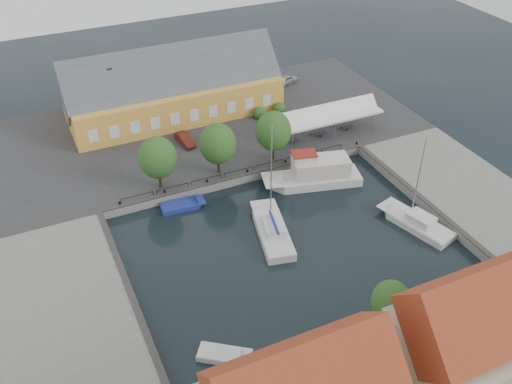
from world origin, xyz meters
The scene contains 16 objects.
ground centered at (0.00, 0.00, 0.00)m, with size 140.00×140.00×0.00m, color black.
north_quay centered at (0.00, 23.00, 0.50)m, with size 56.00×26.00×1.00m, color #2D2D30.
west_quay centered at (-22.00, -2.00, 0.50)m, with size 12.00×24.00×1.00m, color slate.
east_quay centered at (22.00, -2.00, 0.50)m, with size 12.00×24.00×1.00m, color slate.
quay_edge_fittings centered at (0.02, 4.75, 1.06)m, with size 56.00×24.72×0.40m.
warehouse centered at (-2.60, 28.36, 4.43)m, with size 28.56×14.00×9.55m.
tent_canopy centered at (14.00, 14.50, 3.68)m, with size 14.00×4.00×2.83m.
quay_trees centered at (-2.00, 12.00, 4.88)m, with size 18.20×4.20×6.30m.
car_silver centered at (16.28, 30.31, 1.68)m, with size 1.61×4.00×1.36m, color #AFB2B7.
car_red centered at (-3.43, 19.89, 1.62)m, with size 1.31×3.76×1.24m, color maroon.
center_sailboat centered at (-0.79, 0.25, 0.36)m, with size 4.78×9.74×12.91m.
trawler centered at (7.93, 6.73, 1.02)m, with size 11.87×6.11×5.00m.
east_boat_c centered at (13.59, -4.78, 0.26)m, with size 4.91×8.84×10.91m.
launch_sw centered at (-11.13, -11.92, 0.09)m, with size 4.52×3.90×0.98m.
launch_nw centered at (-7.71, 8.71, 0.09)m, with size 5.06×2.34×0.88m.
townhouses centered at (1.93, -23.24, 5.82)m, with size 36.30×8.50×12.00m.
Camera 1 is at (-21.17, -40.06, 37.71)m, focal length 40.00 mm.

